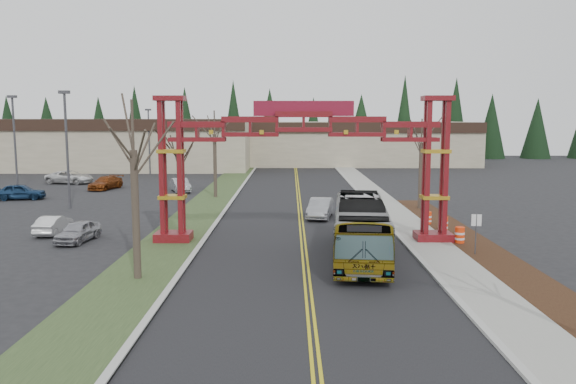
{
  "coord_description": "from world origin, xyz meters",
  "views": [
    {
      "loc": [
        -0.78,
        -15.9,
        7.54
      ],
      "look_at": [
        -0.91,
        12.58,
        3.81
      ],
      "focal_mm": 35.0,
      "sensor_mm": 36.0,
      "label": 1
    }
  ],
  "objects_px": {
    "parked_car_near_a": "(78,231)",
    "bare_tree_median_far": "(215,135)",
    "retail_building_east": "(354,143)",
    "transit_bus": "(360,229)",
    "retail_building_west": "(104,143)",
    "street_sign": "(476,226)",
    "parked_car_far_b": "(70,177)",
    "parked_car_near_b": "(54,225)",
    "parked_car_mid_a": "(106,183)",
    "silver_sedan": "(320,208)",
    "gateway_arch": "(303,145)",
    "light_pole_far": "(149,136)",
    "bare_tree_right_far": "(421,144)",
    "bare_tree_median_near": "(133,151)",
    "barrel_mid": "(443,225)",
    "barrel_south": "(460,236)",
    "parked_car_mid_b": "(20,192)",
    "parked_car_far_a": "(180,185)",
    "light_pole_near": "(67,141)",
    "barrel_north": "(428,219)",
    "bare_tree_median_mid": "(179,155)",
    "light_pole_mid": "(15,137)"
  },
  "relations": [
    {
      "from": "gateway_arch",
      "to": "light_pole_far",
      "type": "xyz_separation_m",
      "value": [
        -20.14,
        42.95,
        -0.85
      ]
    },
    {
      "from": "light_pole_far",
      "to": "parked_car_mid_b",
      "type": "bearing_deg",
      "value": -103.56
    },
    {
      "from": "street_sign",
      "to": "parked_car_far_b",
      "type": "bearing_deg",
      "value": 135.95
    },
    {
      "from": "bare_tree_median_near",
      "to": "light_pole_far",
      "type": "xyz_separation_m",
      "value": [
        -12.14,
        51.14,
        -0.92
      ]
    },
    {
      "from": "retail_building_west",
      "to": "bare_tree_median_near",
      "type": "bearing_deg",
      "value": -70.5
    },
    {
      "from": "silver_sedan",
      "to": "parked_car_far_b",
      "type": "height_order",
      "value": "parked_car_far_b"
    },
    {
      "from": "transit_bus",
      "to": "parked_car_mid_a",
      "type": "relative_size",
      "value": 2.4
    },
    {
      "from": "retail_building_east",
      "to": "bare_tree_median_far",
      "type": "distance_m",
      "value": 46.16
    },
    {
      "from": "bare_tree_median_near",
      "to": "street_sign",
      "type": "distance_m",
      "value": 18.52
    },
    {
      "from": "retail_building_east",
      "to": "barrel_south",
      "type": "xyz_separation_m",
      "value": [
        -0.58,
        -62.68,
        -2.97
      ]
    },
    {
      "from": "retail_building_east",
      "to": "transit_bus",
      "type": "distance_m",
      "value": 66.35
    },
    {
      "from": "parked_car_near_a",
      "to": "parked_car_near_b",
      "type": "relative_size",
      "value": 1.03
    },
    {
      "from": "silver_sedan",
      "to": "parked_car_far_a",
      "type": "xyz_separation_m",
      "value": [
        -13.71,
        15.19,
        -0.04
      ]
    },
    {
      "from": "gateway_arch",
      "to": "retail_building_west",
      "type": "distance_m",
      "value": 61.78
    },
    {
      "from": "parked_car_near_b",
      "to": "barrel_south",
      "type": "xyz_separation_m",
      "value": [
        25.82,
        -3.08,
        -0.07
      ]
    },
    {
      "from": "parked_car_far_a",
      "to": "bare_tree_median_far",
      "type": "relative_size",
      "value": 0.52
    },
    {
      "from": "barrel_mid",
      "to": "gateway_arch",
      "type": "bearing_deg",
      "value": -163.69
    },
    {
      "from": "retail_building_west",
      "to": "parked_car_mid_a",
      "type": "distance_m",
      "value": 29.71
    },
    {
      "from": "retail_building_east",
      "to": "transit_bus",
      "type": "height_order",
      "value": "retail_building_east"
    },
    {
      "from": "parked_car_near_b",
      "to": "gateway_arch",
      "type": "bearing_deg",
      "value": 171.82
    },
    {
      "from": "bare_tree_median_far",
      "to": "parked_car_far_a",
      "type": "bearing_deg",
      "value": 135.37
    },
    {
      "from": "parked_car_near_b",
      "to": "parked_car_far_a",
      "type": "xyz_separation_m",
      "value": [
        4.2,
        21.31,
        0.1
      ]
    },
    {
      "from": "parked_car_far_a",
      "to": "light_pole_far",
      "type": "bearing_deg",
      "value": 90.29
    },
    {
      "from": "bare_tree_median_far",
      "to": "barrel_south",
      "type": "bearing_deg",
      "value": -49.29
    },
    {
      "from": "parked_car_near_b",
      "to": "parked_car_far_b",
      "type": "bearing_deg",
      "value": -70.51
    },
    {
      "from": "parked_car_mid_a",
      "to": "parked_car_mid_b",
      "type": "relative_size",
      "value": 1.08
    },
    {
      "from": "transit_bus",
      "to": "parked_car_near_a",
      "type": "distance_m",
      "value": 17.41
    },
    {
      "from": "barrel_south",
      "to": "barrel_mid",
      "type": "xyz_separation_m",
      "value": [
        -0.04,
        3.47,
        0.01
      ]
    },
    {
      "from": "retail_building_west",
      "to": "street_sign",
      "type": "distance_m",
      "value": 69.8
    },
    {
      "from": "parked_car_mid_a",
      "to": "light_pole_near",
      "type": "xyz_separation_m",
      "value": [
        1.2,
        -12.97,
        5.0
      ]
    },
    {
      "from": "bare_tree_median_mid",
      "to": "light_pole_mid",
      "type": "distance_m",
      "value": 29.87
    },
    {
      "from": "bare_tree_median_far",
      "to": "light_pole_mid",
      "type": "relative_size",
      "value": 0.84
    },
    {
      "from": "silver_sedan",
      "to": "parked_car_near_a",
      "type": "height_order",
      "value": "silver_sedan"
    },
    {
      "from": "parked_car_far_b",
      "to": "parked_car_near_b",
      "type": "bearing_deg",
      "value": -149.52
    },
    {
      "from": "light_pole_mid",
      "to": "light_pole_far",
      "type": "xyz_separation_m",
      "value": [
        8.84,
        19.51,
        -0.59
      ]
    },
    {
      "from": "transit_bus",
      "to": "barrel_mid",
      "type": "relative_size",
      "value": 10.47
    },
    {
      "from": "parked_car_far_a",
      "to": "barrel_north",
      "type": "xyz_separation_m",
      "value": [
        21.18,
        -18.28,
        -0.21
      ]
    },
    {
      "from": "parked_car_far_a",
      "to": "light_pole_near",
      "type": "xyz_separation_m",
      "value": [
        -7.28,
        -10.72,
        4.99
      ]
    },
    {
      "from": "parked_car_far_b",
      "to": "light_pole_far",
      "type": "height_order",
      "value": "light_pole_far"
    },
    {
      "from": "parked_car_near_b",
      "to": "bare_tree_right_far",
      "type": "bearing_deg",
      "value": -159.11
    },
    {
      "from": "silver_sedan",
      "to": "parked_car_far_a",
      "type": "distance_m",
      "value": 20.46
    },
    {
      "from": "parked_car_near_a",
      "to": "bare_tree_right_far",
      "type": "distance_m",
      "value": 27.37
    },
    {
      "from": "transit_bus",
      "to": "parked_car_mid_a",
      "type": "distance_m",
      "value": 38.18
    },
    {
      "from": "light_pole_mid",
      "to": "barrel_mid",
      "type": "height_order",
      "value": "light_pole_mid"
    },
    {
      "from": "parked_car_near_a",
      "to": "bare_tree_median_far",
      "type": "bearing_deg",
      "value": 81.0
    },
    {
      "from": "parked_car_far_a",
      "to": "barrel_south",
      "type": "height_order",
      "value": "parked_car_far_a"
    },
    {
      "from": "parked_car_mid_a",
      "to": "street_sign",
      "type": "distance_m",
      "value": 42.18
    },
    {
      "from": "barrel_mid",
      "to": "barrel_north",
      "type": "bearing_deg",
      "value": 98.5
    },
    {
      "from": "light_pole_near",
      "to": "parked_car_near_b",
      "type": "bearing_deg",
      "value": -73.79
    },
    {
      "from": "retail_building_east",
      "to": "bare_tree_median_far",
      "type": "height_order",
      "value": "bare_tree_median_far"
    }
  ]
}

